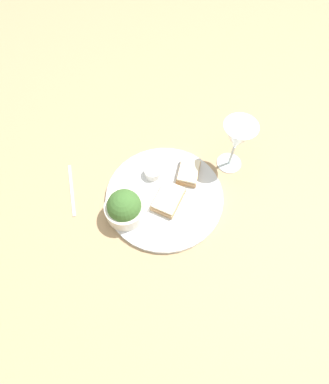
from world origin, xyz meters
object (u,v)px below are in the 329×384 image
object	(u,v)px
cheese_toast_near	(168,199)
fork	(72,190)
sauce_ramekin	(153,172)
cheese_toast_far	(189,172)
wine_glass	(237,138)
salad_bowl	(125,208)

from	to	relation	value
cheese_toast_near	fork	size ratio (longest dim) A/B	0.68
sauce_ramekin	cheese_toast_far	world-z (taller)	same
cheese_toast_far	wine_glass	bearing A→B (deg)	-50.14
cheese_toast_far	fork	size ratio (longest dim) A/B	0.59
sauce_ramekin	wine_glass	xyz separation A→B (m)	(0.12, -0.21, 0.10)
salad_bowl	cheese_toast_near	world-z (taller)	salad_bowl
cheese_toast_near	salad_bowl	bearing A→B (deg)	127.49
cheese_toast_near	wine_glass	bearing A→B (deg)	-35.02
sauce_ramekin	cheese_toast_near	distance (m)	0.10
cheese_toast_near	wine_glass	distance (m)	0.25
wine_glass	cheese_toast_far	bearing A→B (deg)	129.86
cheese_toast_far	salad_bowl	bearing A→B (deg)	144.68
sauce_ramekin	cheese_toast_near	world-z (taller)	same
sauce_ramekin	wine_glass	world-z (taller)	wine_glass
sauce_ramekin	cheese_toast_near	size ratio (longest dim) A/B	0.47
cheese_toast_near	fork	world-z (taller)	cheese_toast_near
wine_glass	fork	distance (m)	0.50
cheese_toast_near	cheese_toast_far	bearing A→B (deg)	-15.43
sauce_ramekin	wine_glass	bearing A→B (deg)	-59.01
sauce_ramekin	cheese_toast_near	bearing A→B (deg)	-133.82
sauce_ramekin	fork	size ratio (longest dim) A/B	0.32
salad_bowl	cheese_toast_near	size ratio (longest dim) A/B	1.04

